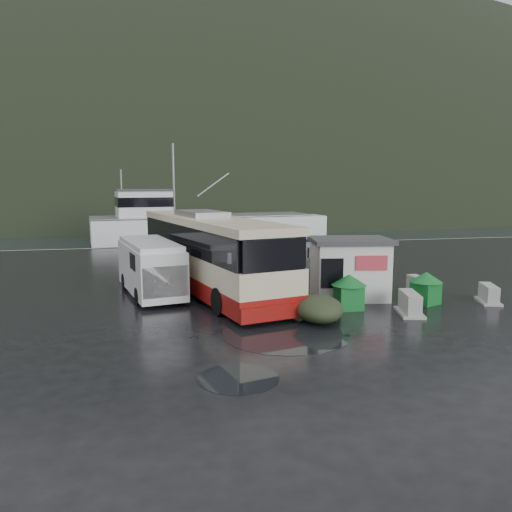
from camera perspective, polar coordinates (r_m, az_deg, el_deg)
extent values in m
plane|color=black|center=(21.59, -1.85, -5.37)|extent=(160.00, 160.00, 0.00)
cube|color=black|center=(130.77, -10.92, 5.98)|extent=(300.00, 180.00, 0.02)
cube|color=#999993|center=(41.11, -7.05, 1.15)|extent=(160.00, 0.60, 1.50)
ellipsoid|color=black|center=(271.01, -9.70, 7.18)|extent=(780.00, 540.00, 570.00)
cylinder|color=black|center=(17.26, 3.44, -8.90)|extent=(4.39, 4.39, 0.01)
cylinder|color=black|center=(13.58, -2.03, -13.80)|extent=(2.18, 2.18, 0.01)
cylinder|color=black|center=(28.45, 7.07, -2.06)|extent=(2.66, 2.66, 0.01)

